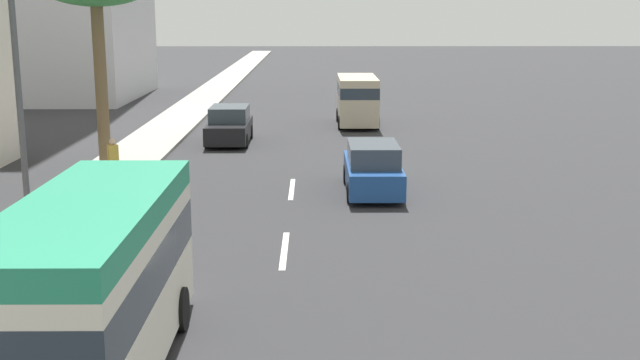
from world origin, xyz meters
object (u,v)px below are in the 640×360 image
object	(u,v)px
van_fourth	(357,98)
pedestrian_by_tree	(113,161)
car_second	(373,169)
minibus_fifth	(93,282)
street_lamp	(23,84)
car_third	(229,126)

from	to	relation	value
van_fourth	pedestrian_by_tree	size ratio (longest dim) A/B	2.99
car_second	van_fourth	xyz separation A→B (m)	(15.61, -0.32, 0.67)
van_fourth	minibus_fifth	distance (m)	29.77
van_fourth	street_lamp	bearing A→B (deg)	160.08
van_fourth	pedestrian_by_tree	bearing A→B (deg)	150.21
minibus_fifth	pedestrian_by_tree	size ratio (longest dim) A/B	4.02
minibus_fifth	street_lamp	world-z (taller)	street_lamp
pedestrian_by_tree	street_lamp	size ratio (longest dim) A/B	0.24
van_fourth	minibus_fifth	size ratio (longest dim) A/B	0.74
van_fourth	pedestrian_by_tree	xyz separation A→B (m)	(-15.62, 8.94, -0.38)
car_third	minibus_fifth	world-z (taller)	minibus_fifth
car_third	pedestrian_by_tree	size ratio (longest dim) A/B	2.59
car_second	van_fourth	size ratio (longest dim) A/B	0.91
van_fourth	pedestrian_by_tree	distance (m)	18.00
car_third	van_fourth	bearing A→B (deg)	132.01
car_third	street_lamp	bearing A→B (deg)	-7.82
car_second	car_third	size ratio (longest dim) A/B	1.06
car_third	pedestrian_by_tree	distance (m)	10.46
van_fourth	minibus_fifth	world-z (taller)	minibus_fifth
van_fourth	street_lamp	xyz separation A→B (m)	(-23.95, 8.68, 2.95)
car_third	van_fourth	world-z (taller)	van_fourth
car_second	street_lamp	bearing A→B (deg)	134.94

